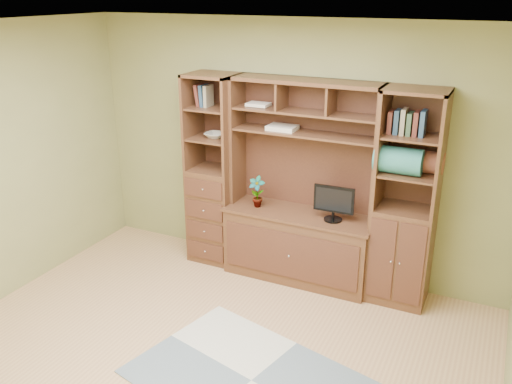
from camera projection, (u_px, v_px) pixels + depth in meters
The scene contains 11 objects.
room at pixel (186, 220), 3.87m from camera, with size 4.60×4.10×2.64m.
center_hutch at pixel (300, 185), 5.34m from camera, with size 1.54×0.53×2.05m, color #502F1C.
left_tower at pixel (214, 170), 5.78m from camera, with size 0.50×0.45×2.05m, color #502F1C.
right_tower at pixel (406, 200), 4.97m from camera, with size 0.55×0.45×2.05m, color #502F1C.
rug at pixel (251, 381), 4.18m from camera, with size 1.82×1.21×0.01m, color #939898.
monitor at pixel (334, 197), 5.19m from camera, with size 0.40×0.18×0.49m, color black.
orchid at pixel (257, 192), 5.54m from camera, with size 0.17×0.12×0.33m, color #AD683A.
magazines at pixel (282, 128), 5.33m from camera, with size 0.28×0.21×0.04m, color beige.
bowl at pixel (215, 135), 5.63m from camera, with size 0.21×0.21×0.05m, color beige.
blanket_teal at pixel (399, 160), 4.82m from camera, with size 0.42×0.24×0.24m, color #2D7770.
blanket_red at pixel (423, 161), 4.86m from camera, with size 0.36×0.20×0.20m, color brown.
Camera 1 is at (1.98, -2.99, 2.85)m, focal length 38.00 mm.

